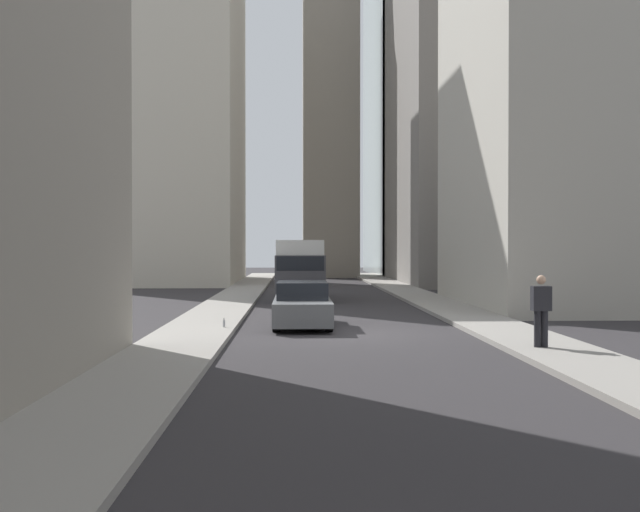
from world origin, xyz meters
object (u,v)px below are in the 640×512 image
at_px(discarded_bottle, 224,323).
at_px(hatchback_grey, 302,306).
at_px(pedestrian, 541,308).
at_px(delivery_truck, 300,269).

bearing_deg(discarded_bottle, hatchback_grey, -60.87).
height_order(hatchback_grey, pedestrian, pedestrian).
bearing_deg(hatchback_grey, pedestrian, -135.99).
relative_size(delivery_truck, hatchback_grey, 1.50).
height_order(hatchback_grey, discarded_bottle, hatchback_grey).
xyz_separation_m(delivery_truck, discarded_bottle, (-13.38, 2.33, -1.21)).
relative_size(hatchback_grey, pedestrian, 2.52).
bearing_deg(discarded_bottle, delivery_truck, -9.88).
relative_size(pedestrian, discarded_bottle, 6.33).
height_order(delivery_truck, pedestrian, delivery_truck).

